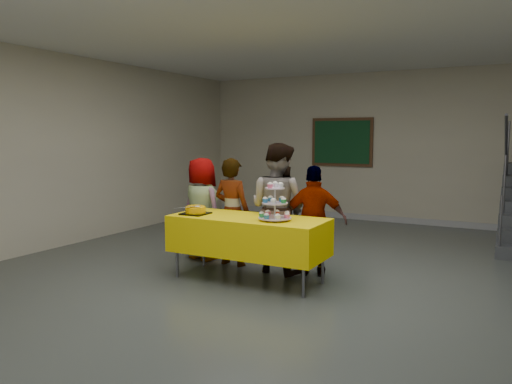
% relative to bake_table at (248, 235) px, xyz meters
% --- Properties ---
extents(room_shell, '(10.00, 10.04, 3.02)m').
position_rel_bake_table_xyz_m(room_shell, '(0.52, -0.06, 1.57)').
color(room_shell, '#4C514C').
rests_on(room_shell, ground).
extents(bake_table, '(1.88, 0.78, 0.77)m').
position_rel_bake_table_xyz_m(bake_table, '(0.00, 0.00, 0.00)').
color(bake_table, '#595960').
rests_on(bake_table, ground).
extents(cupcake_stand, '(0.38, 0.38, 0.44)m').
position_rel_bake_table_xyz_m(cupcake_stand, '(0.39, -0.07, 0.38)').
color(cupcake_stand, silver).
rests_on(cupcake_stand, bake_table).
extents(bear_cake, '(0.32, 0.36, 0.12)m').
position_rel_bake_table_xyz_m(bear_cake, '(-0.68, -0.12, 0.27)').
color(bear_cake, black).
rests_on(bear_cake, bake_table).
extents(schoolchild_a, '(0.79, 0.62, 1.43)m').
position_rel_bake_table_xyz_m(schoolchild_a, '(-1.09, 0.62, 0.16)').
color(schoolchild_a, slate).
rests_on(schoolchild_a, ground).
extents(schoolchild_b, '(0.54, 0.37, 1.44)m').
position_rel_bake_table_xyz_m(schoolchild_b, '(-0.54, 0.53, 0.16)').
color(schoolchild_b, slate).
rests_on(schoolchild_b, ground).
extents(schoolchild_c, '(0.90, 0.76, 1.64)m').
position_rel_bake_table_xyz_m(schoolchild_c, '(0.14, 0.52, 0.27)').
color(schoolchild_c, slate).
rests_on(schoolchild_c, ground).
extents(schoolchild_d, '(0.87, 0.56, 1.37)m').
position_rel_bake_table_xyz_m(schoolchild_d, '(0.62, 0.58, 0.13)').
color(schoolchild_d, '#5C5D65').
rests_on(schoolchild_d, ground).
extents(noticeboard, '(1.30, 0.05, 1.00)m').
position_rel_bake_table_xyz_m(noticeboard, '(-0.49, 4.88, 1.04)').
color(noticeboard, '#472B16').
rests_on(noticeboard, ground).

